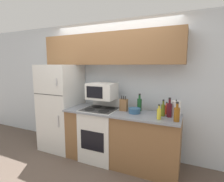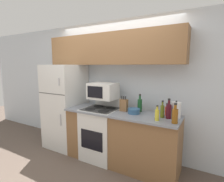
% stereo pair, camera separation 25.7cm
% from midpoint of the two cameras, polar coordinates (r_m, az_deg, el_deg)
% --- Properties ---
extents(ground_plane, '(12.00, 12.00, 0.00)m').
position_cam_midpoint_polar(ground_plane, '(3.28, -3.48, -22.96)').
color(ground_plane, brown).
extents(wall_back, '(8.00, 0.05, 2.55)m').
position_cam_midpoint_polar(wall_back, '(3.47, 3.08, 1.27)').
color(wall_back, silver).
rests_on(wall_back, ground_plane).
extents(lower_cabinets, '(1.96, 0.62, 0.92)m').
position_cam_midpoint_polar(lower_cabinets, '(3.14, 5.17, -14.96)').
color(lower_cabinets, brown).
rests_on(lower_cabinets, ground_plane).
extents(refrigerator, '(0.72, 0.73, 1.72)m').
position_cam_midpoint_polar(refrigerator, '(3.78, -13.13, -4.77)').
color(refrigerator, silver).
rests_on(refrigerator, ground_plane).
extents(upper_cabinets, '(2.67, 0.34, 0.56)m').
position_cam_midpoint_polar(upper_cabinets, '(3.29, 1.62, 13.49)').
color(upper_cabinets, brown).
rests_on(upper_cabinets, refrigerator).
extents(stove, '(0.61, 0.61, 1.09)m').
position_cam_midpoint_polar(stove, '(3.29, -1.27, -13.43)').
color(stove, silver).
rests_on(stove, ground_plane).
extents(microwave, '(0.49, 0.38, 0.29)m').
position_cam_midpoint_polar(microwave, '(3.18, -0.62, 0.01)').
color(microwave, silver).
rests_on(microwave, stove).
extents(knife_block, '(0.13, 0.09, 0.26)m').
position_cam_midpoint_polar(knife_block, '(3.02, 6.34, -4.62)').
color(knife_block, brown).
rests_on(knife_block, lower_cabinets).
extents(bowl, '(0.20, 0.20, 0.08)m').
position_cam_midpoint_polar(bowl, '(2.90, 9.70, -6.46)').
color(bowl, '#335B84').
rests_on(bowl, lower_cabinets).
extents(bottle_wine_green, '(0.08, 0.08, 0.30)m').
position_cam_midpoint_polar(bottle_wine_green, '(3.03, 11.49, -4.44)').
color(bottle_wine_green, '#194C23').
rests_on(bottle_wine_green, lower_cabinets).
extents(bottle_wine_red, '(0.08, 0.08, 0.30)m').
position_cam_midpoint_polar(bottle_wine_red, '(2.76, 20.60, -6.07)').
color(bottle_wine_red, '#470F19').
rests_on(bottle_wine_red, lower_cabinets).
extents(bottle_olive_oil, '(0.06, 0.06, 0.26)m').
position_cam_midpoint_polar(bottle_olive_oil, '(2.78, 18.70, -6.18)').
color(bottle_olive_oil, '#5B6619').
rests_on(bottle_olive_oil, lower_cabinets).
extents(bottle_cooking_spray, '(0.06, 0.06, 0.22)m').
position_cam_midpoint_polar(bottle_cooking_spray, '(2.61, 17.26, -7.39)').
color(bottle_cooking_spray, gold).
rests_on(bottle_cooking_spray, lower_cabinets).
extents(bottle_whiskey, '(0.08, 0.08, 0.28)m').
position_cam_midpoint_polar(bottle_whiskey, '(2.57, 22.63, -7.39)').
color(bottle_whiskey, brown).
rests_on(bottle_whiskey, lower_cabinets).
extents(bottle_hot_sauce, '(0.05, 0.05, 0.20)m').
position_cam_midpoint_polar(bottle_hot_sauce, '(2.91, 19.88, -6.10)').
color(bottle_hot_sauce, red).
rests_on(bottle_hot_sauce, lower_cabinets).
extents(kettle, '(0.14, 0.14, 0.26)m').
position_cam_midpoint_polar(kettle, '(2.83, 22.65, -5.77)').
color(kettle, white).
rests_on(kettle, lower_cabinets).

